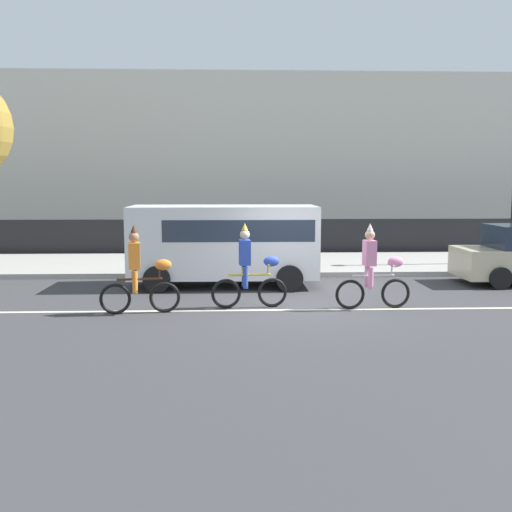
{
  "coord_description": "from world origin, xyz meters",
  "views": [
    {
      "loc": [
        -1.51,
        -13.47,
        2.83
      ],
      "look_at": [
        -0.92,
        1.2,
        1.0
      ],
      "focal_mm": 42.0,
      "sensor_mm": 36.0,
      "label": 1
    }
  ],
  "objects": [
    {
      "name": "ground_plane",
      "position": [
        0.0,
        0.0,
        0.0
      ],
      "size": [
        80.0,
        80.0,
        0.0
      ],
      "primitive_type": "plane",
      "color": "#38383A"
    },
    {
      "name": "road_centre_line",
      "position": [
        0.0,
        -0.5,
        0.0
      ],
      "size": [
        36.0,
        0.14,
        0.01
      ],
      "primitive_type": "cube",
      "color": "beige",
      "rests_on": "ground"
    },
    {
      "name": "sidewalk_curb",
      "position": [
        0.0,
        6.5,
        0.07
      ],
      "size": [
        60.0,
        5.0,
        0.15
      ],
      "primitive_type": "cube",
      "color": "#9E9B93",
      "rests_on": "ground"
    },
    {
      "name": "fence_line",
      "position": [
        0.0,
        9.4,
        0.7
      ],
      "size": [
        40.0,
        0.08,
        1.4
      ],
      "primitive_type": "cube",
      "color": "black",
      "rests_on": "ground"
    },
    {
      "name": "building_backdrop",
      "position": [
        -1.98,
        18.0,
        3.89
      ],
      "size": [
        28.0,
        8.0,
        7.78
      ],
      "primitive_type": "cube",
      "color": "beige",
      "rests_on": "ground"
    },
    {
      "name": "parade_cyclist_orange",
      "position": [
        -3.48,
        -0.71,
        0.84
      ],
      "size": [
        1.71,
        0.51,
        1.92
      ],
      "color": "black",
      "rests_on": "ground"
    },
    {
      "name": "parade_cyclist_cobalt",
      "position": [
        -1.11,
        -0.22,
        0.84
      ],
      "size": [
        1.72,
        0.5,
        1.92
      ],
      "color": "black",
      "rests_on": "ground"
    },
    {
      "name": "parade_cyclist_pink",
      "position": [
        1.65,
        -0.43,
        0.84
      ],
      "size": [
        1.72,
        0.5,
        1.92
      ],
      "color": "black",
      "rests_on": "ground"
    },
    {
      "name": "parked_van_white",
      "position": [
        -1.66,
        2.7,
        1.28
      ],
      "size": [
        5.0,
        2.22,
        2.18
      ],
      "color": "white",
      "rests_on": "ground"
    }
  ]
}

